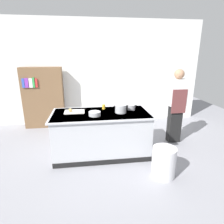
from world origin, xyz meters
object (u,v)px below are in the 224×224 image
object	(u,v)px
person_chef	(176,105)
juice_cup	(104,107)
bookshelf	(43,98)
sauce_pan	(131,107)
trash_bin	(164,162)
onion	(70,110)
stock_pot	(121,109)
mixing_bowl	(95,114)

from	to	relation	value
person_chef	juice_cup	bearing A→B (deg)	74.25
juice_cup	person_chef	size ratio (longest dim) A/B	0.06
juice_cup	bookshelf	bearing A→B (deg)	135.67
sauce_pan	juice_cup	size ratio (longest dim) A/B	2.25
juice_cup	trash_bin	bearing A→B (deg)	-53.19
juice_cup	trash_bin	xyz separation A→B (m)	(0.90, -1.21, -0.68)
onion	trash_bin	xyz separation A→B (m)	(1.59, -1.03, -0.69)
sauce_pan	trash_bin	xyz separation A→B (m)	(0.32, -1.08, -0.69)
trash_bin	bookshelf	world-z (taller)	bookshelf
juice_cup	bookshelf	world-z (taller)	bookshelf
stock_pot	onion	bearing A→B (deg)	172.92
person_chef	stock_pot	bearing A→B (deg)	87.08
person_chef	onion	bearing A→B (deg)	77.73
trash_bin	juice_cup	bearing A→B (deg)	126.81
onion	sauce_pan	bearing A→B (deg)	2.28
person_chef	bookshelf	world-z (taller)	person_chef
onion	juice_cup	xyz separation A→B (m)	(0.69, 0.18, -0.01)
mixing_bowl	bookshelf	xyz separation A→B (m)	(-1.34, 1.95, -0.09)
stock_pot	bookshelf	xyz separation A→B (m)	(-1.87, 1.82, -0.13)
stock_pot	juice_cup	bearing A→B (deg)	136.20
onion	sauce_pan	world-z (taller)	sauce_pan
juice_cup	bookshelf	distance (m)	2.18
mixing_bowl	juice_cup	distance (m)	0.48
trash_bin	bookshelf	bearing A→B (deg)	132.05
mixing_bowl	trash_bin	distance (m)	1.52
stock_pot	mixing_bowl	distance (m)	0.55
sauce_pan	mixing_bowl	world-z (taller)	sauce_pan
onion	mixing_bowl	size ratio (longest dim) A/B	0.31
onion	person_chef	bearing A→B (deg)	6.12
sauce_pan	mixing_bowl	size ratio (longest dim) A/B	0.98
onion	stock_pot	bearing A→B (deg)	-7.08
onion	bookshelf	bearing A→B (deg)	117.09
stock_pot	person_chef	xyz separation A→B (m)	(1.37, 0.38, -0.07)
stock_pot	juice_cup	world-z (taller)	stock_pot
onion	mixing_bowl	bearing A→B (deg)	-27.96
juice_cup	person_chef	distance (m)	1.69
sauce_pan	bookshelf	bearing A→B (deg)	142.34
trash_bin	bookshelf	xyz separation A→B (m)	(-2.46, 2.73, 0.58)
trash_bin	bookshelf	size ratio (longest dim) A/B	0.31
bookshelf	person_chef	bearing A→B (deg)	-23.99
stock_pot	person_chef	bearing A→B (deg)	15.47
mixing_bowl	sauce_pan	bearing A→B (deg)	20.88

